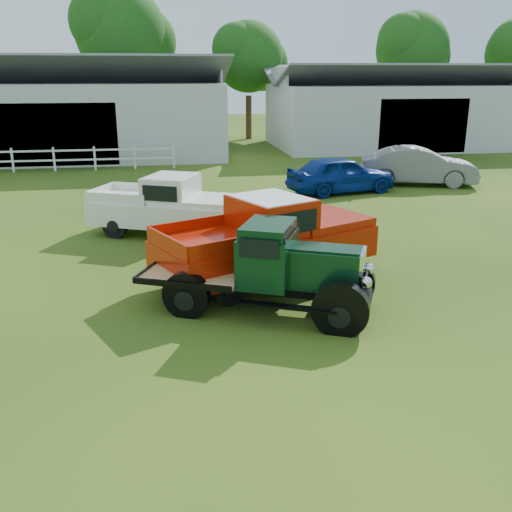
{
  "coord_description": "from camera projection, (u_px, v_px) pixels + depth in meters",
  "views": [
    {
      "loc": [
        -1.72,
        -10.21,
        4.79
      ],
      "look_at": [
        0.2,
        1.2,
        1.05
      ],
      "focal_mm": 40.0,
      "sensor_mm": 36.0,
      "label": 1
    }
  ],
  "objects": [
    {
      "name": "shed_right",
      "position": [
        395.0,
        107.0,
        38.07
      ],
      "size": [
        16.8,
        9.2,
        5.2
      ],
      "primitive_type": null,
      "color": "#BDBDBC",
      "rests_on": "ground"
    },
    {
      "name": "misc_car_grey",
      "position": [
        418.0,
        166.0,
        25.23
      ],
      "size": [
        5.29,
        3.16,
        1.65
      ],
      "primitive_type": "imported",
      "rotation": [
        0.0,
        0.0,
        1.27
      ],
      "color": "slate",
      "rests_on": "ground"
    },
    {
      "name": "white_pickup",
      "position": [
        169.0,
        206.0,
        17.38
      ],
      "size": [
        5.26,
        3.79,
        1.81
      ],
      "primitive_type": null,
      "rotation": [
        0.0,
        0.0,
        -0.43
      ],
      "color": "white",
      "rests_on": "ground"
    },
    {
      "name": "tree_b",
      "position": [
        122.0,
        58.0,
        40.83
      ],
      "size": [
        6.9,
        6.9,
        11.5
      ],
      "primitive_type": null,
      "color": "#173810",
      "rests_on": "ground"
    },
    {
      "name": "tree_d",
      "position": [
        411.0,
        69.0,
        44.54
      ],
      "size": [
        6.0,
        6.0,
        10.0
      ],
      "primitive_type": null,
      "color": "#173810",
      "rests_on": "ground"
    },
    {
      "name": "red_pickup",
      "position": [
        267.0,
        238.0,
        13.58
      ],
      "size": [
        5.94,
        4.28,
        2.03
      ],
      "primitive_type": null,
      "rotation": [
        0.0,
        0.0,
        0.44
      ],
      "color": "#B21B06",
      "rests_on": "ground"
    },
    {
      "name": "misc_car_blue",
      "position": [
        341.0,
        174.0,
        23.55
      ],
      "size": [
        4.78,
        2.72,
        1.53
      ],
      "primitive_type": "imported",
      "rotation": [
        0.0,
        0.0,
        1.78
      ],
      "color": "navy",
      "rests_on": "ground"
    },
    {
      "name": "fence_rail",
      "position": [
        33.0,
        160.0,
        28.64
      ],
      "size": [
        14.2,
        0.16,
        1.2
      ],
      "primitive_type": null,
      "color": "white",
      "rests_on": "ground"
    },
    {
      "name": "vintage_flatbed",
      "position": [
        264.0,
        267.0,
        11.78
      ],
      "size": [
        5.14,
        3.71,
        1.9
      ],
      "primitive_type": null,
      "rotation": [
        0.0,
        0.0,
        -0.43
      ],
      "color": "black",
      "rests_on": "ground"
    },
    {
      "name": "tree_c",
      "position": [
        249.0,
        76.0,
        41.7
      ],
      "size": [
        5.4,
        5.4,
        9.0
      ],
      "primitive_type": null,
      "color": "#173810",
      "rests_on": "ground"
    },
    {
      "name": "ground",
      "position": [
        256.0,
        325.0,
        11.33
      ],
      "size": [
        120.0,
        120.0,
        0.0
      ],
      "primitive_type": "plane",
      "color": "#20350D"
    },
    {
      "name": "shed_left",
      "position": [
        67.0,
        107.0,
        33.76
      ],
      "size": [
        18.8,
        10.2,
        5.6
      ],
      "primitive_type": null,
      "color": "#BDBDBC",
      "rests_on": "ground"
    }
  ]
}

